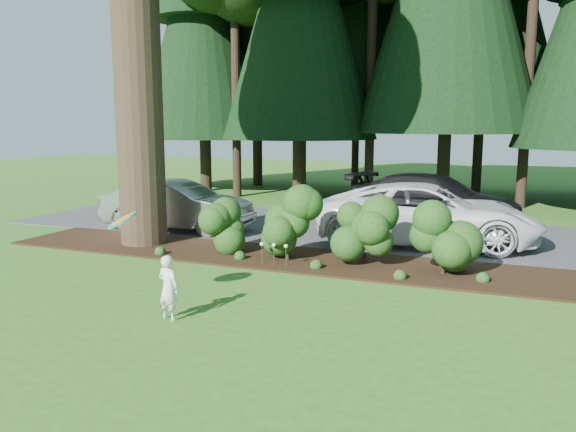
# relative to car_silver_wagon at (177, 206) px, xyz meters

# --- Properties ---
(ground) EXTENTS (80.00, 80.00, 0.00)m
(ground) POSITION_rel_car_silver_wagon_xyz_m (4.82, -5.39, -0.79)
(ground) COLOR #305A19
(ground) RESTS_ON ground
(mulch_bed) EXTENTS (16.00, 2.50, 0.05)m
(mulch_bed) POSITION_rel_car_silver_wagon_xyz_m (4.82, -2.14, -0.77)
(mulch_bed) COLOR black
(mulch_bed) RESTS_ON ground
(driveway) EXTENTS (22.00, 6.00, 0.03)m
(driveway) POSITION_rel_car_silver_wagon_xyz_m (4.82, 2.11, -0.78)
(driveway) COLOR #38383A
(driveway) RESTS_ON ground
(shrub_row) EXTENTS (6.53, 1.60, 1.61)m
(shrub_row) POSITION_rel_car_silver_wagon_xyz_m (5.59, -2.25, 0.02)
(shrub_row) COLOR #133A12
(shrub_row) RESTS_ON ground
(lily_cluster) EXTENTS (0.69, 0.09, 0.57)m
(lily_cluster) POSITION_rel_car_silver_wagon_xyz_m (4.52, -2.99, -0.30)
(lily_cluster) COLOR #133A12
(lily_cluster) RESTS_ON ground
(car_silver_wagon) EXTENTS (4.74, 2.00, 1.52)m
(car_silver_wagon) POSITION_rel_car_silver_wagon_xyz_m (0.00, 0.00, 0.00)
(car_silver_wagon) COLOR #B2B2B7
(car_silver_wagon) RESTS_ON driveway
(car_white_suv) EXTENTS (6.20, 3.39, 1.65)m
(car_white_suv) POSITION_rel_car_silver_wagon_xyz_m (7.42, 0.81, 0.06)
(car_white_suv) COLOR silver
(car_white_suv) RESTS_ON driveway
(car_dark_suv) EXTENTS (6.00, 3.47, 1.64)m
(car_dark_suv) POSITION_rel_car_silver_wagon_xyz_m (7.18, 3.93, 0.06)
(car_dark_suv) COLOR black
(car_dark_suv) RESTS_ON driveway
(child) EXTENTS (0.44, 0.33, 1.11)m
(child) POSITION_rel_car_silver_wagon_xyz_m (4.28, -6.87, -0.24)
(child) COLOR white
(child) RESTS_ON ground
(frisbee) EXTENTS (0.59, 0.55, 0.39)m
(frisbee) POSITION_rel_car_silver_wagon_xyz_m (3.26, -6.69, 0.81)
(frisbee) COLOR #198C78
(frisbee) RESTS_ON ground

